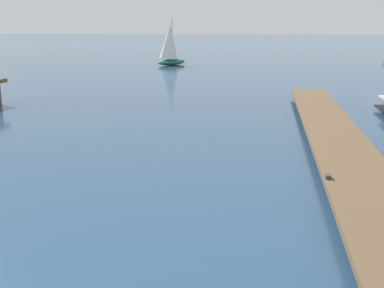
{
  "coord_description": "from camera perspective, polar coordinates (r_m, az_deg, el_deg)",
  "views": [
    {
      "loc": [
        4.25,
        -2.82,
        3.89
      ],
      "look_at": [
        2.45,
        7.04,
        1.4
      ],
      "focal_mm": 44.99,
      "sensor_mm": 36.0,
      "label": 1
    }
  ],
  "objects": [
    {
      "name": "floating_dock",
      "position": [
        16.12,
        16.74,
        0.71
      ],
      "size": [
        2.42,
        23.57,
        0.53
      ],
      "color": "brown",
      "rests_on": "ground"
    },
    {
      "name": "distant_sailboat",
      "position": [
        48.21,
        -2.63,
        11.64
      ],
      "size": [
        2.94,
        3.54,
        4.48
      ],
      "color": "#337556",
      "rests_on": "ground"
    }
  ]
}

